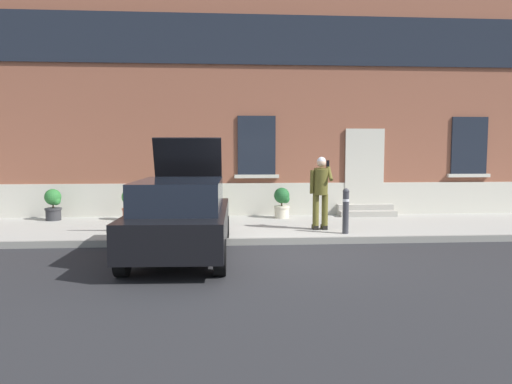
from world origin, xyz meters
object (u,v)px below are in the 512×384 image
at_px(planter_cream, 282,202).
at_px(hatchback_car_black, 181,216).
at_px(bollard_near_person, 346,209).
at_px(planter_charcoal, 53,204).
at_px(person_on_phone, 321,188).
at_px(planter_terracotta, 130,204).
at_px(planter_olive, 207,202).

bearing_deg(planter_cream, hatchback_car_black, -120.89).
relative_size(bollard_near_person, planter_charcoal, 1.22).
height_order(person_on_phone, planter_terracotta, person_on_phone).
bearing_deg(planter_olive, person_on_phone, -37.00).
relative_size(hatchback_car_black, planter_olive, 4.79).
bearing_deg(planter_cream, person_on_phone, -72.20).
relative_size(person_on_phone, planter_olive, 2.04).
xyz_separation_m(hatchback_car_black, planter_olive, (0.39, 4.16, -0.19)).
height_order(bollard_near_person, planter_charcoal, bollard_near_person).
distance_m(bollard_near_person, planter_olive, 4.17).
xyz_separation_m(person_on_phone, planter_charcoal, (-6.94, 2.07, -0.55)).
xyz_separation_m(planter_charcoal, planter_olive, (4.19, 0.00, 0.00)).
height_order(planter_terracotta, planter_olive, same).
xyz_separation_m(person_on_phone, planter_cream, (-0.66, 2.07, -0.55)).
relative_size(hatchback_car_black, bollard_near_person, 3.94).
bearing_deg(planter_olive, planter_terracotta, -175.86).
distance_m(planter_terracotta, planter_cream, 4.19).
xyz_separation_m(hatchback_car_black, planter_charcoal, (-3.79, 4.16, -0.19)).
bearing_deg(planter_charcoal, planter_cream, -0.05).
xyz_separation_m(bollard_near_person, planter_olive, (-3.23, 2.64, -0.11)).
distance_m(hatchback_car_black, bollard_near_person, 3.93).
relative_size(hatchback_car_black, planter_terracotta, 4.79).
relative_size(hatchback_car_black, person_on_phone, 2.35).
distance_m(bollard_near_person, person_on_phone, 0.85).
xyz_separation_m(hatchback_car_black, bollard_near_person, (3.62, 1.52, -0.09)).
distance_m(planter_charcoal, planter_terracotta, 2.10).
height_order(bollard_near_person, person_on_phone, person_on_phone).
height_order(bollard_near_person, planter_cream, bollard_near_person).
xyz_separation_m(planter_terracotta, planter_cream, (4.19, 0.14, 0.00)).
bearing_deg(person_on_phone, planter_olive, 145.00).
relative_size(planter_charcoal, planter_cream, 1.00).
bearing_deg(bollard_near_person, planter_charcoal, 160.42).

